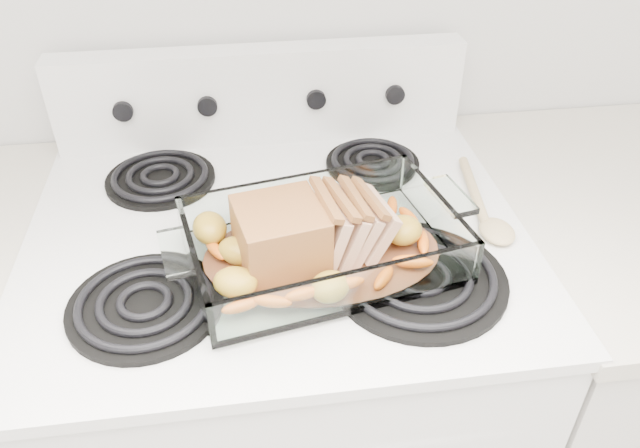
{
  "coord_description": "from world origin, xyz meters",
  "views": [
    {
      "loc": [
        -0.04,
        0.86,
        1.53
      ],
      "look_at": [
        0.06,
        1.57,
        0.99
      ],
      "focal_mm": 35.0,
      "sensor_mm": 36.0,
      "label": 1
    }
  ],
  "objects": [
    {
      "name": "pork_roast",
      "position": [
        0.03,
        1.55,
        1.0
      ],
      "size": [
        0.22,
        0.12,
        0.09
      ],
      "rotation": [
        0.0,
        0.0,
        0.17
      ],
      "color": "brown",
      "rests_on": "baking_dish"
    },
    {
      "name": "wooden_spoon",
      "position": [
        0.34,
        1.63,
        0.95
      ],
      "size": [
        0.05,
        0.25,
        0.02
      ],
      "rotation": [
        0.0,
        0.0,
        -0.14
      ],
      "color": "tan",
      "rests_on": "electric_range"
    },
    {
      "name": "electric_range",
      "position": [
        0.0,
        1.66,
        0.48
      ],
      "size": [
        0.78,
        0.7,
        1.12
      ],
      "color": "white",
      "rests_on": "ground"
    },
    {
      "name": "counter_right",
      "position": [
        0.67,
        1.66,
        0.47
      ],
      "size": [
        0.58,
        0.68,
        0.93
      ],
      "color": "silver",
      "rests_on": "ground"
    },
    {
      "name": "baking_dish",
      "position": [
        0.06,
        1.55,
        0.96
      ],
      "size": [
        0.37,
        0.25,
        0.07
      ],
      "rotation": [
        0.0,
        0.0,
        0.19
      ],
      "color": "white",
      "rests_on": "electric_range"
    },
    {
      "name": "roast_vegetables",
      "position": [
        0.06,
        1.59,
        0.97
      ],
      "size": [
        0.34,
        0.18,
        0.04
      ],
      "rotation": [
        0.0,
        0.0,
        0.07
      ],
      "color": "#D05D1D",
      "rests_on": "baking_dish"
    }
  ]
}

